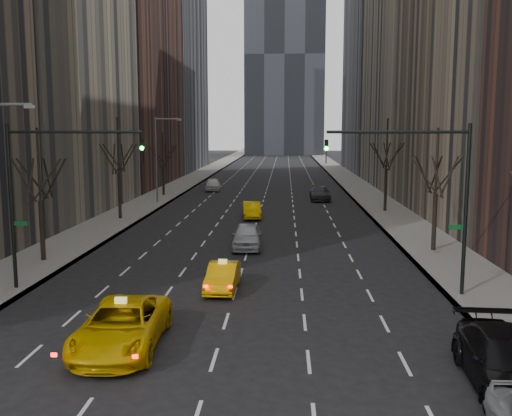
# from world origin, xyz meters

# --- Properties ---
(sidewalk_left) EXTENTS (4.50, 320.00, 0.15)m
(sidewalk_left) POSITION_xyz_m (-12.25, 70.00, 0.07)
(sidewalk_left) COLOR slate
(sidewalk_left) RESTS_ON ground
(sidewalk_right) EXTENTS (4.50, 320.00, 0.15)m
(sidewalk_right) POSITION_xyz_m (12.25, 70.00, 0.07)
(sidewalk_right) COLOR slate
(sidewalk_right) RESTS_ON ground
(bld_left_far) EXTENTS (14.00, 28.00, 44.00)m
(bld_left_far) POSITION_xyz_m (-21.50, 66.00, 22.00)
(bld_left_far) COLOR brown
(bld_left_far) RESTS_ON ground
(bld_left_deep) EXTENTS (14.00, 30.00, 60.00)m
(bld_left_deep) POSITION_xyz_m (-21.50, 96.00, 30.00)
(bld_left_deep) COLOR slate
(bld_left_deep) RESTS_ON ground
(bld_right_deep) EXTENTS (14.00, 30.00, 58.00)m
(bld_right_deep) POSITION_xyz_m (21.50, 95.00, 29.00)
(bld_right_deep) COLOR slate
(bld_right_deep) RESTS_ON ground
(tree_lw_b) EXTENTS (3.36, 3.50, 7.82)m
(tree_lw_b) POSITION_xyz_m (-12.00, 18.00, 3.72)
(tree_lw_b) COLOR black
(tree_lw_b) RESTS_ON ground
(tree_lw_c) EXTENTS (3.36, 3.50, 8.74)m
(tree_lw_c) POSITION_xyz_m (-12.00, 34.00, 4.04)
(tree_lw_c) COLOR black
(tree_lw_c) RESTS_ON ground
(tree_lw_d) EXTENTS (3.36, 3.50, 7.36)m
(tree_lw_d) POSITION_xyz_m (-12.00, 52.00, 3.56)
(tree_lw_d) COLOR black
(tree_lw_d) RESTS_ON ground
(tree_rw_b) EXTENTS (3.36, 3.50, 7.82)m
(tree_rw_b) POSITION_xyz_m (12.00, 22.00, 3.72)
(tree_rw_b) COLOR black
(tree_rw_b) RESTS_ON ground
(tree_rw_c) EXTENTS (3.36, 3.50, 8.74)m
(tree_rw_c) POSITION_xyz_m (12.00, 40.00, 4.04)
(tree_rw_c) COLOR black
(tree_rw_c) RESTS_ON ground
(traffic_mast_left) EXTENTS (6.69, 0.39, 8.00)m
(traffic_mast_left) POSITION_xyz_m (-9.11, 12.00, 5.49)
(traffic_mast_left) COLOR black
(traffic_mast_left) RESTS_ON ground
(traffic_mast_right) EXTENTS (6.69, 0.39, 8.00)m
(traffic_mast_right) POSITION_xyz_m (9.11, 12.00, 5.49)
(traffic_mast_right) COLOR black
(traffic_mast_right) RESTS_ON ground
(streetlight_far) EXTENTS (2.83, 0.22, 9.00)m
(streetlight_far) POSITION_xyz_m (-10.84, 45.00, 5.62)
(streetlight_far) COLOR slate
(streetlight_far) RESTS_ON ground
(taxi_suv) EXTENTS (2.97, 6.12, 1.68)m
(taxi_suv) POSITION_xyz_m (-3.45, 4.88, 0.84)
(taxi_suv) COLOR #E2B304
(taxi_suv) RESTS_ON ground
(taxi_sedan) EXTENTS (1.50, 4.06, 1.33)m
(taxi_sedan) POSITION_xyz_m (-0.63, 12.58, 0.66)
(taxi_sedan) COLOR #FEB005
(taxi_sedan) RESTS_ON ground
(silver_sedan_ahead) EXTENTS (2.05, 4.83, 1.63)m
(silver_sedan_ahead) POSITION_xyz_m (-0.11, 22.67, 0.81)
(silver_sedan_ahead) COLOR #ADB0B5
(silver_sedan_ahead) RESTS_ON ground
(parked_suv_black) EXTENTS (2.74, 6.02, 1.71)m
(parked_suv_black) POSITION_xyz_m (9.20, 2.23, 0.85)
(parked_suv_black) COLOR black
(parked_suv_black) RESTS_ON ground
(far_taxi) EXTENTS (1.91, 4.48, 1.44)m
(far_taxi) POSITION_xyz_m (-0.54, 35.58, 0.72)
(far_taxi) COLOR #F0B905
(far_taxi) RESTS_ON ground
(far_suv_grey) EXTENTS (2.21, 5.32, 1.54)m
(far_suv_grey) POSITION_xyz_m (6.32, 49.02, 0.77)
(far_suv_grey) COLOR #2D2D32
(far_suv_grey) RESTS_ON ground
(far_car_white) EXTENTS (2.24, 4.83, 1.60)m
(far_car_white) POSITION_xyz_m (-6.92, 58.31, 0.80)
(far_car_white) COLOR silver
(far_car_white) RESTS_ON ground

